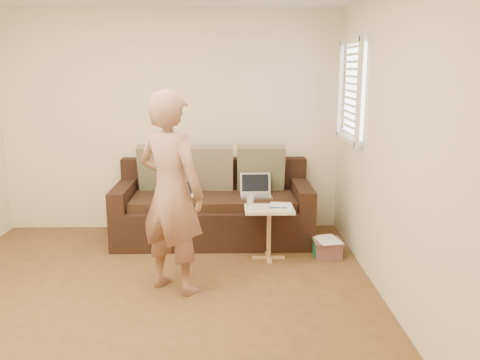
% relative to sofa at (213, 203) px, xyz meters
% --- Properties ---
extents(floor, '(4.50, 4.50, 0.00)m').
position_rel_sofa_xyz_m(floor, '(-0.51, -1.77, -0.42)').
color(floor, '#4E391D').
rests_on(floor, ground).
extents(wall_back, '(4.00, 0.00, 4.00)m').
position_rel_sofa_xyz_m(wall_back, '(-0.51, 0.48, 0.87)').
color(wall_back, beige).
rests_on(wall_back, ground).
extents(wall_front, '(4.00, 0.00, 4.00)m').
position_rel_sofa_xyz_m(wall_front, '(-0.51, -4.03, 0.87)').
color(wall_front, beige).
rests_on(wall_front, ground).
extents(wall_right, '(0.00, 4.50, 4.50)m').
position_rel_sofa_xyz_m(wall_right, '(1.49, -1.77, 0.87)').
color(wall_right, beige).
rests_on(wall_right, ground).
extents(window_blinds, '(0.12, 0.88, 1.08)m').
position_rel_sofa_xyz_m(window_blinds, '(1.44, -0.27, 1.28)').
color(window_blinds, white).
rests_on(window_blinds, wall_right).
extents(sofa, '(2.20, 0.95, 0.85)m').
position_rel_sofa_xyz_m(sofa, '(0.00, 0.00, 0.00)').
color(sofa, black).
rests_on(sofa, ground).
extents(pillow_left, '(0.55, 0.29, 0.57)m').
position_rel_sofa_xyz_m(pillow_left, '(-0.60, 0.23, 0.37)').
color(pillow_left, '#545740').
rests_on(pillow_left, sofa).
extents(pillow_mid, '(0.55, 0.27, 0.57)m').
position_rel_sofa_xyz_m(pillow_mid, '(-0.05, 0.21, 0.37)').
color(pillow_mid, '#656148').
rests_on(pillow_mid, sofa).
extents(pillow_right, '(0.55, 0.28, 0.57)m').
position_rel_sofa_xyz_m(pillow_right, '(0.55, 0.21, 0.37)').
color(pillow_right, '#545740').
rests_on(pillow_right, sofa).
extents(laptop_silver, '(0.36, 0.26, 0.23)m').
position_rel_sofa_xyz_m(laptop_silver, '(0.48, -0.07, 0.10)').
color(laptop_silver, '#B7BABC').
rests_on(laptop_silver, sofa).
extents(laptop_white, '(0.32, 0.24, 0.22)m').
position_rel_sofa_xyz_m(laptop_white, '(-0.38, -0.15, 0.10)').
color(laptop_white, white).
rests_on(laptop_white, sofa).
extents(person, '(0.78, 0.71, 1.77)m').
position_rel_sofa_xyz_m(person, '(-0.32, -1.34, 0.46)').
color(person, '#8F5C4E').
rests_on(person, ground).
extents(side_table, '(0.50, 0.35, 0.54)m').
position_rel_sofa_xyz_m(side_table, '(0.59, -0.62, -0.15)').
color(side_table, silver).
rests_on(side_table, ground).
extents(drinking_glass, '(0.07, 0.07, 0.12)m').
position_rel_sofa_xyz_m(drinking_glass, '(0.40, -0.51, 0.18)').
color(drinking_glass, silver).
rests_on(drinking_glass, side_table).
extents(scissors, '(0.20, 0.14, 0.02)m').
position_rel_sofa_xyz_m(scissors, '(0.67, -0.66, 0.13)').
color(scissors, silver).
rests_on(scissors, side_table).
extents(paper_on_table, '(0.25, 0.33, 0.00)m').
position_rel_sofa_xyz_m(paper_on_table, '(0.70, -0.56, 0.12)').
color(paper_on_table, white).
rests_on(paper_on_table, side_table).
extents(striped_box, '(0.29, 0.29, 0.18)m').
position_rel_sofa_xyz_m(striped_box, '(1.20, -0.58, -0.33)').
color(striped_box, red).
rests_on(striped_box, ground).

